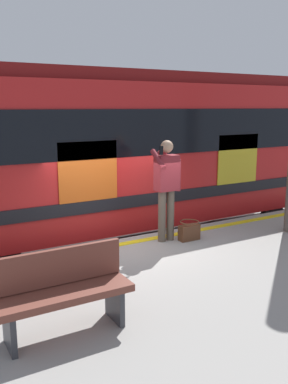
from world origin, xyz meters
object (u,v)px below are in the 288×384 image
(passenger, at_px, (166,182))
(handbag, at_px, (189,231))
(train_carriage, at_px, (137,147))
(bench, at_px, (62,289))

(passenger, distance_m, handbag, 1.01)
(train_carriage, bearing_deg, bench, 52.74)
(train_carriage, xyz_separation_m, passenger, (0.72, 2.38, -0.40))
(passenger, bearing_deg, bench, 37.82)
(passenger, xyz_separation_m, bench, (2.66, 2.06, -0.59))
(bench, bearing_deg, passenger, -142.18)
(train_carriage, bearing_deg, handbag, 82.34)
(train_carriage, relative_size, bench, 7.11)
(handbag, distance_m, bench, 3.58)
(handbag, height_order, bench, bench)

